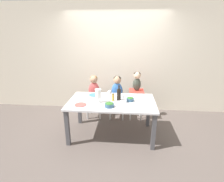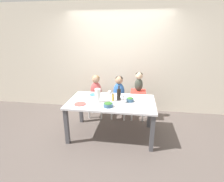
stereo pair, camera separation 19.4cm
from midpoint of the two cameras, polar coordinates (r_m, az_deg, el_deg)
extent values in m
plane|color=#564C47|center=(3.70, 1.37, -13.89)|extent=(14.00, 14.00, 0.00)
cube|color=beige|center=(4.48, 3.66, 10.41)|extent=(10.00, 0.06, 2.70)
cube|color=silver|center=(3.37, 1.47, -3.58)|extent=(1.66, 0.95, 0.03)
cube|color=#4C4C51|center=(3.35, -12.95, -11.28)|extent=(0.07, 0.07, 0.70)
cube|color=#4C4C51|center=(3.17, 14.74, -13.26)|extent=(0.07, 0.07, 0.70)
cube|color=#4C4C51|center=(4.04, -8.75, -5.52)|extent=(0.07, 0.07, 0.70)
cube|color=#4C4C51|center=(3.90, 13.56, -6.80)|extent=(0.07, 0.07, 0.70)
cylinder|color=silver|center=(4.25, -6.16, -6.38)|extent=(0.04, 0.04, 0.40)
cylinder|color=silver|center=(4.19, -2.17, -6.67)|extent=(0.04, 0.04, 0.40)
cylinder|color=silver|center=(4.51, -5.22, -4.80)|extent=(0.04, 0.04, 0.40)
cylinder|color=silver|center=(4.45, -1.47, -5.05)|extent=(0.04, 0.04, 0.40)
cube|color=silver|center=(4.26, -3.82, -2.94)|extent=(0.40, 0.43, 0.05)
cylinder|color=silver|center=(4.15, 1.22, -6.89)|extent=(0.04, 0.04, 0.40)
cylinder|color=silver|center=(4.13, 5.36, -7.13)|extent=(0.04, 0.04, 0.40)
cylinder|color=silver|center=(4.42, 1.72, -5.24)|extent=(0.04, 0.04, 0.40)
cylinder|color=silver|center=(4.40, 5.59, -5.45)|extent=(0.04, 0.04, 0.40)
cube|color=silver|center=(4.18, 3.53, -3.35)|extent=(0.40, 0.43, 0.05)
cylinder|color=silver|center=(4.09, 7.89, -5.52)|extent=(0.04, 0.04, 0.65)
cylinder|color=silver|center=(4.10, 11.45, -5.68)|extent=(0.04, 0.04, 0.65)
cylinder|color=silver|center=(4.33, 7.95, -4.15)|extent=(0.04, 0.04, 0.65)
cylinder|color=silver|center=(4.33, 11.31, -4.31)|extent=(0.04, 0.04, 0.65)
cube|color=red|center=(4.08, 9.92, -0.37)|extent=(0.34, 0.37, 0.05)
ellipsoid|color=#C64C4C|center=(4.18, -3.89, 0.13)|extent=(0.26, 0.16, 0.43)
sphere|color=tan|center=(4.09, -3.98, 3.89)|extent=(0.18, 0.18, 0.18)
ellipsoid|color=olive|center=(4.10, -3.95, 4.30)|extent=(0.18, 0.17, 0.13)
ellipsoid|color=#3366B2|center=(4.10, 3.60, -0.22)|extent=(0.26, 0.16, 0.43)
sphere|color=tan|center=(4.02, 3.68, 3.60)|extent=(0.18, 0.18, 0.18)
ellipsoid|color=black|center=(4.02, 3.70, 4.01)|extent=(0.18, 0.17, 0.13)
ellipsoid|color=#3D4238|center=(4.03, 10.05, 2.00)|extent=(0.18, 0.11, 0.30)
sphere|color=#D6AD89|center=(3.98, 10.23, 4.92)|extent=(0.16, 0.16, 0.16)
ellipsoid|color=black|center=(3.98, 10.24, 5.29)|extent=(0.16, 0.15, 0.11)
cylinder|color=black|center=(3.38, 3.89, -1.24)|extent=(0.08, 0.08, 0.22)
cylinder|color=black|center=(3.33, 3.95, 1.13)|extent=(0.03, 0.03, 0.07)
cylinder|color=black|center=(3.32, 3.96, 1.57)|extent=(0.03, 0.03, 0.02)
cylinder|color=white|center=(3.27, -2.99, -1.49)|extent=(0.11, 0.11, 0.26)
cylinder|color=white|center=(3.29, 5.06, -3.87)|extent=(0.06, 0.06, 0.00)
cylinder|color=white|center=(3.28, 5.08, -3.28)|extent=(0.01, 0.01, 0.07)
ellipsoid|color=white|center=(3.24, 5.12, -1.91)|extent=(0.08, 0.08, 0.10)
cylinder|color=white|center=(3.50, 0.83, -2.38)|extent=(0.06, 0.06, 0.00)
cylinder|color=white|center=(3.49, 0.84, -1.82)|extent=(0.01, 0.01, 0.07)
ellipsoid|color=white|center=(3.46, 0.84, -0.52)|extent=(0.08, 0.08, 0.10)
cylinder|color=#335675|center=(3.10, 0.54, -4.65)|extent=(0.17, 0.17, 0.06)
ellipsoid|color=#336628|center=(3.09, 0.54, -4.13)|extent=(0.15, 0.15, 0.04)
cylinder|color=#335675|center=(3.36, 7.57, -2.94)|extent=(0.14, 0.14, 0.06)
ellipsoid|color=#336628|center=(3.35, 7.59, -2.45)|extent=(0.12, 0.12, 0.04)
cylinder|color=#D14C47|center=(3.25, -8.71, -4.21)|extent=(0.21, 0.21, 0.01)
cylinder|color=teal|center=(3.70, -4.14, -1.15)|extent=(0.21, 0.21, 0.01)
cylinder|color=silver|center=(3.55, 10.83, -2.33)|extent=(0.21, 0.21, 0.01)
cylinder|color=#BC8E33|center=(3.35, 1.94, -2.13)|extent=(0.04, 0.04, 0.14)
cone|color=black|center=(3.32, 1.95, -0.82)|extent=(0.04, 0.04, 0.02)
camera|label=1|loc=(0.10, -88.35, 0.56)|focal=28.00mm
camera|label=2|loc=(0.10, 91.65, -0.56)|focal=28.00mm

